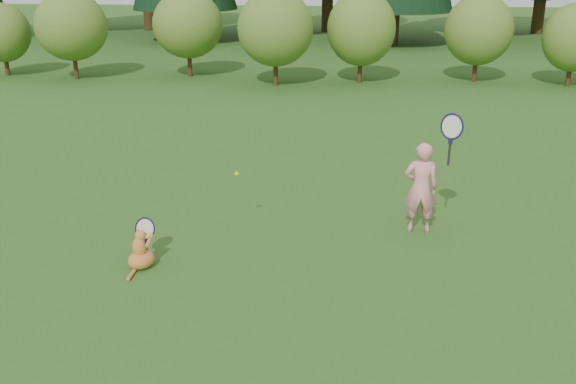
# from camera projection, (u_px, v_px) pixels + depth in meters

# --- Properties ---
(ground) EXTENTS (100.00, 100.00, 0.00)m
(ground) POSITION_uv_depth(u_px,v_px,m) (266.00, 266.00, 7.95)
(ground) COLOR #1D4C15
(ground) RESTS_ON ground
(shrub_row) EXTENTS (28.00, 3.00, 2.80)m
(shrub_row) POSITION_uv_depth(u_px,v_px,m) (321.00, 36.00, 19.65)
(shrub_row) COLOR #507323
(shrub_row) RESTS_ON ground
(child) EXTENTS (0.71, 0.41, 1.93)m
(child) POSITION_uv_depth(u_px,v_px,m) (422.00, 186.00, 8.76)
(child) COLOR pink
(child) RESTS_ON ground
(cat) EXTENTS (0.51, 0.76, 0.68)m
(cat) POSITION_uv_depth(u_px,v_px,m) (141.00, 248.00, 7.85)
(cat) COLOR #C77626
(cat) RESTS_ON ground
(tennis_ball) EXTENTS (0.06, 0.06, 0.06)m
(tennis_ball) POSITION_uv_depth(u_px,v_px,m) (237.00, 174.00, 8.76)
(tennis_ball) COLOR #A6E31A
(tennis_ball) RESTS_ON ground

